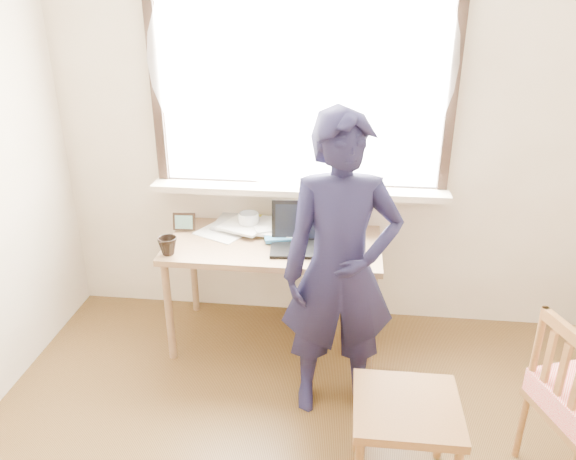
# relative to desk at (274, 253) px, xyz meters

# --- Properties ---
(room_shell) EXTENTS (3.52, 4.02, 2.61)m
(room_shell) POSITION_rel_desk_xyz_m (0.30, -1.43, 1.02)
(room_shell) COLOR beige
(room_shell) RESTS_ON ground
(desk) EXTENTS (1.28, 0.64, 0.69)m
(desk) POSITION_rel_desk_xyz_m (0.00, 0.00, 0.00)
(desk) COLOR #916C48
(desk) RESTS_ON ground
(laptop) EXTENTS (0.39, 0.32, 0.25)m
(laptop) POSITION_rel_desk_xyz_m (0.17, -0.03, 0.13)
(laptop) COLOR black
(laptop) RESTS_ON desk
(mug_white) EXTENTS (0.16, 0.16, 0.11)m
(mug_white) POSITION_rel_desk_xyz_m (-0.18, 0.18, 0.12)
(mug_white) COLOR white
(mug_white) RESTS_ON desk
(mug_dark) EXTENTS (0.13, 0.13, 0.10)m
(mug_dark) POSITION_rel_desk_xyz_m (-0.58, -0.23, 0.12)
(mug_dark) COLOR black
(mug_dark) RESTS_ON desk
(mouse) EXTENTS (0.10, 0.07, 0.04)m
(mouse) POSITION_rel_desk_xyz_m (0.44, -0.10, 0.09)
(mouse) COLOR black
(mouse) RESTS_ON desk
(desk_clutter) EXTENTS (0.90, 0.48, 0.05)m
(desk_clutter) POSITION_rel_desk_xyz_m (-0.42, 0.20, 0.09)
(desk_clutter) COLOR white
(desk_clutter) RESTS_ON desk
(book_a) EXTENTS (0.23, 0.30, 0.03)m
(book_a) POSITION_rel_desk_xyz_m (-0.41, 0.25, 0.08)
(book_a) COLOR white
(book_a) RESTS_ON desk
(book_b) EXTENTS (0.18, 0.24, 0.02)m
(book_b) POSITION_rel_desk_xyz_m (0.35, 0.26, 0.08)
(book_b) COLOR white
(book_b) RESTS_ON desk
(picture_frame) EXTENTS (0.14, 0.02, 0.11)m
(picture_frame) POSITION_rel_desk_xyz_m (-0.58, 0.10, 0.13)
(picture_frame) COLOR black
(picture_frame) RESTS_ON desk
(work_chair) EXTENTS (0.46, 0.44, 0.47)m
(work_chair) POSITION_rel_desk_xyz_m (0.72, -1.08, -0.22)
(work_chair) COLOR #905D2F
(work_chair) RESTS_ON ground
(person) EXTENTS (0.64, 0.47, 1.62)m
(person) POSITION_rel_desk_xyz_m (0.41, -0.55, 0.19)
(person) COLOR black
(person) RESTS_ON ground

